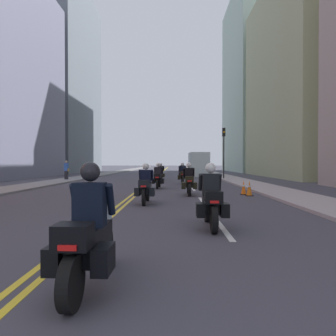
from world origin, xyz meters
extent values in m
plane|color=#403E49|center=(0.00, 48.00, 0.00)|extent=(264.00, 264.00, 0.00)
cube|color=gray|center=(-7.62, 48.00, 0.06)|extent=(2.49, 144.00, 0.12)
cube|color=#A5999D|center=(7.62, 48.00, 0.06)|extent=(2.49, 144.00, 0.12)
cube|color=yellow|center=(-0.12, 48.00, 0.00)|extent=(0.12, 132.00, 0.01)
cube|color=yellow|center=(0.12, 48.00, 0.00)|extent=(0.12, 132.00, 0.01)
cube|color=silver|center=(3.19, 8.00, 0.00)|extent=(0.14, 2.40, 0.01)
cube|color=silver|center=(3.19, 14.00, 0.00)|extent=(0.14, 2.40, 0.01)
cube|color=silver|center=(3.19, 20.00, 0.00)|extent=(0.14, 2.40, 0.01)
cube|color=silver|center=(3.19, 26.00, 0.00)|extent=(0.14, 2.40, 0.01)
cube|color=silver|center=(3.19, 32.00, 0.00)|extent=(0.14, 2.40, 0.01)
cube|color=silver|center=(3.19, 38.00, 0.00)|extent=(0.14, 2.40, 0.01)
cube|color=silver|center=(3.19, 44.00, 0.00)|extent=(0.14, 2.40, 0.01)
cube|color=silver|center=(3.19, 50.00, 0.00)|extent=(0.14, 2.40, 0.01)
cube|color=silver|center=(3.19, 56.00, 0.00)|extent=(0.14, 2.40, 0.01)
cube|color=#A3AA80|center=(17.54, 37.37, 11.12)|extent=(9.99, 20.93, 22.25)
cube|color=slate|center=(-16.43, 55.17, 15.39)|extent=(7.78, 20.70, 30.78)
cube|color=#2D3847|center=(-20.34, 55.17, 7.70)|extent=(0.04, 17.39, 0.90)
cube|color=#2D3847|center=(-20.34, 55.17, 13.34)|extent=(0.04, 17.39, 0.90)
cube|color=#2D3847|center=(-20.34, 55.17, 18.98)|extent=(0.04, 17.39, 0.90)
cube|color=#2D3847|center=(-20.34, 55.17, 24.62)|extent=(0.04, 17.39, 0.90)
cube|color=#A7C2B1|center=(17.45, 60.17, 15.99)|extent=(9.81, 20.76, 31.98)
cube|color=#2D3847|center=(22.37, 60.17, 8.00)|extent=(0.04, 17.44, 0.90)
cube|color=#2D3847|center=(22.37, 60.17, 25.59)|extent=(0.04, 17.44, 0.90)
cylinder|color=black|center=(0.89, 5.24, 0.31)|extent=(0.15, 0.61, 0.61)
cylinder|color=black|center=(0.85, 3.67, 0.31)|extent=(0.15, 0.61, 0.61)
cube|color=silver|center=(0.89, 5.24, 0.63)|extent=(0.15, 0.32, 0.04)
cube|color=black|center=(0.87, 4.46, 0.59)|extent=(0.35, 1.20, 0.40)
cube|color=black|center=(0.85, 3.75, 0.81)|extent=(0.41, 0.37, 0.28)
cube|color=red|center=(0.85, 3.56, 0.73)|extent=(0.20, 0.03, 0.06)
cube|color=black|center=(0.58, 3.99, 0.49)|extent=(0.21, 0.44, 0.32)
cube|color=black|center=(1.14, 3.98, 0.49)|extent=(0.21, 0.44, 0.32)
cube|color=#B2C1CC|center=(0.88, 4.96, 0.97)|extent=(0.36, 0.13, 0.36)
cube|color=black|center=(0.87, 4.41, 1.07)|extent=(0.41, 0.27, 0.58)
cylinder|color=black|center=(0.63, 4.56, 1.12)|extent=(0.11, 0.28, 0.45)
cylinder|color=black|center=(1.11, 4.55, 1.12)|extent=(0.11, 0.28, 0.45)
sphere|color=black|center=(0.87, 4.44, 1.50)|extent=(0.26, 0.26, 0.26)
cylinder|color=black|center=(2.90, 9.05, 0.32)|extent=(0.14, 0.64, 0.64)
cylinder|color=black|center=(2.89, 7.56, 0.32)|extent=(0.14, 0.64, 0.64)
cube|color=silver|center=(2.90, 9.05, 0.66)|extent=(0.14, 0.32, 0.04)
cube|color=black|center=(2.89, 8.31, 0.60)|extent=(0.33, 1.14, 0.40)
cube|color=black|center=(2.89, 7.64, 0.82)|extent=(0.40, 0.36, 0.28)
cube|color=red|center=(2.89, 7.45, 0.74)|extent=(0.20, 0.03, 0.06)
cube|color=black|center=(2.61, 7.86, 0.50)|extent=(0.20, 0.44, 0.32)
cube|color=black|center=(3.17, 7.86, 0.50)|extent=(0.20, 0.44, 0.32)
cube|color=#B2C1CC|center=(2.90, 8.78, 0.98)|extent=(0.36, 0.12, 0.36)
cube|color=black|center=(2.89, 8.26, 1.07)|extent=(0.40, 0.26, 0.55)
cylinder|color=black|center=(2.65, 8.41, 1.12)|extent=(0.10, 0.28, 0.45)
cylinder|color=black|center=(3.13, 8.41, 1.12)|extent=(0.10, 0.28, 0.45)
sphere|color=white|center=(2.89, 8.29, 1.49)|extent=(0.26, 0.26, 0.26)
cylinder|color=black|center=(0.89, 13.79, 0.32)|extent=(0.11, 0.65, 0.65)
cylinder|color=black|center=(0.86, 12.28, 0.32)|extent=(0.11, 0.65, 0.65)
cube|color=silver|center=(0.89, 13.79, 0.67)|extent=(0.15, 0.32, 0.04)
cube|color=black|center=(0.88, 13.04, 0.60)|extent=(0.34, 1.15, 0.40)
cube|color=black|center=(0.86, 12.36, 0.82)|extent=(0.41, 0.37, 0.28)
cube|color=red|center=(0.86, 12.17, 0.74)|extent=(0.20, 0.03, 0.06)
cube|color=black|center=(0.59, 12.59, 0.50)|extent=(0.21, 0.44, 0.32)
cube|color=black|center=(1.15, 12.58, 0.50)|extent=(0.21, 0.44, 0.32)
cube|color=#B2C1CC|center=(0.89, 13.52, 0.98)|extent=(0.36, 0.13, 0.36)
cube|color=black|center=(0.88, 12.99, 1.07)|extent=(0.41, 0.27, 0.53)
cylinder|color=black|center=(0.64, 13.14, 1.12)|extent=(0.11, 0.28, 0.45)
cylinder|color=black|center=(1.12, 13.13, 1.12)|extent=(0.11, 0.28, 0.45)
sphere|color=white|center=(0.88, 13.02, 1.47)|extent=(0.26, 0.26, 0.26)
cylinder|color=black|center=(2.76, 17.23, 0.32)|extent=(0.14, 0.65, 0.65)
cylinder|color=black|center=(2.74, 15.71, 0.32)|extent=(0.14, 0.65, 0.65)
cube|color=silver|center=(2.76, 17.23, 0.67)|extent=(0.14, 0.32, 0.04)
cube|color=black|center=(2.75, 16.47, 0.60)|extent=(0.33, 1.16, 0.40)
cube|color=black|center=(2.74, 15.78, 0.82)|extent=(0.40, 0.36, 0.28)
cube|color=red|center=(2.74, 15.59, 0.74)|extent=(0.20, 0.03, 0.06)
cube|color=black|center=(2.47, 16.01, 0.50)|extent=(0.20, 0.44, 0.32)
cube|color=black|center=(3.03, 16.01, 0.50)|extent=(0.20, 0.44, 0.32)
cube|color=#B2C1CC|center=(2.75, 16.96, 0.98)|extent=(0.36, 0.12, 0.36)
cube|color=black|center=(2.75, 16.42, 1.08)|extent=(0.40, 0.26, 0.56)
cylinder|color=black|center=(2.51, 16.57, 1.13)|extent=(0.10, 0.28, 0.45)
cylinder|color=black|center=(2.99, 16.57, 1.13)|extent=(0.10, 0.28, 0.45)
sphere|color=white|center=(2.75, 16.45, 1.50)|extent=(0.26, 0.26, 0.26)
cylinder|color=black|center=(1.06, 21.51, 0.30)|extent=(0.14, 0.61, 0.61)
cylinder|color=black|center=(0.99, 19.89, 0.30)|extent=(0.14, 0.61, 0.61)
cube|color=silver|center=(1.06, 21.51, 0.63)|extent=(0.15, 0.33, 0.04)
cube|color=black|center=(1.02, 20.70, 0.58)|extent=(0.37, 1.24, 0.40)
cube|color=black|center=(0.99, 19.97, 0.80)|extent=(0.41, 0.38, 0.28)
cube|color=red|center=(0.98, 19.78, 0.72)|extent=(0.20, 0.04, 0.06)
cube|color=black|center=(0.72, 20.23, 0.48)|extent=(0.22, 0.45, 0.32)
cube|color=black|center=(1.28, 20.20, 0.48)|extent=(0.22, 0.45, 0.32)
cube|color=#B2C1CC|center=(1.05, 21.22, 0.96)|extent=(0.36, 0.14, 0.36)
cube|color=black|center=(1.02, 20.65, 1.06)|extent=(0.41, 0.28, 0.56)
cylinder|color=black|center=(0.79, 20.81, 1.11)|extent=(0.11, 0.28, 0.45)
cylinder|color=black|center=(1.27, 20.79, 1.11)|extent=(0.11, 0.28, 0.45)
sphere|color=white|center=(1.02, 20.68, 1.48)|extent=(0.26, 0.26, 0.26)
cylinder|color=black|center=(2.65, 25.64, 0.34)|extent=(0.13, 0.68, 0.68)
cylinder|color=black|center=(2.68, 24.11, 0.34)|extent=(0.13, 0.68, 0.68)
cube|color=silver|center=(2.65, 25.64, 0.70)|extent=(0.15, 0.32, 0.04)
cube|color=black|center=(2.66, 24.88, 0.62)|extent=(0.35, 1.18, 0.40)
cube|color=black|center=(2.68, 24.18, 0.84)|extent=(0.41, 0.37, 0.28)
cube|color=red|center=(2.68, 23.99, 0.76)|extent=(0.20, 0.03, 0.06)
cube|color=black|center=(2.39, 24.41, 0.52)|extent=(0.21, 0.44, 0.32)
cube|color=black|center=(2.95, 24.42, 0.52)|extent=(0.21, 0.44, 0.32)
cube|color=#B2C1CC|center=(2.65, 25.37, 1.00)|extent=(0.36, 0.13, 0.36)
cube|color=black|center=(2.66, 24.83, 1.09)|extent=(0.41, 0.27, 0.54)
cylinder|color=black|center=(2.42, 24.97, 1.14)|extent=(0.11, 0.28, 0.45)
cylinder|color=black|center=(2.90, 24.98, 1.14)|extent=(0.11, 0.28, 0.45)
sphere|color=white|center=(2.66, 24.86, 1.50)|extent=(0.26, 0.26, 0.26)
cylinder|color=black|center=(0.90, 29.83, 0.33)|extent=(0.15, 0.66, 0.66)
cylinder|color=black|center=(0.83, 28.22, 0.33)|extent=(0.15, 0.66, 0.66)
cube|color=silver|center=(0.90, 29.83, 0.68)|extent=(0.15, 0.33, 0.04)
cube|color=black|center=(0.86, 29.02, 0.61)|extent=(0.37, 1.24, 0.40)
cube|color=black|center=(0.83, 28.30, 0.83)|extent=(0.41, 0.38, 0.28)
cube|color=red|center=(0.83, 28.11, 0.75)|extent=(0.20, 0.04, 0.06)
cube|color=black|center=(0.56, 28.55, 0.51)|extent=(0.22, 0.45, 0.32)
cube|color=black|center=(1.12, 28.53, 0.51)|extent=(0.22, 0.45, 0.32)
cube|color=#B2C1CC|center=(0.88, 29.54, 0.99)|extent=(0.36, 0.14, 0.36)
cube|color=black|center=(0.86, 28.97, 1.06)|extent=(0.41, 0.28, 0.51)
cylinder|color=black|center=(0.63, 29.13, 1.11)|extent=(0.11, 0.28, 0.45)
cylinder|color=black|center=(1.11, 29.11, 1.11)|extent=(0.11, 0.28, 0.45)
sphere|color=white|center=(0.86, 29.00, 1.46)|extent=(0.26, 0.26, 0.26)
cylinder|color=black|center=(2.89, 33.50, 0.31)|extent=(0.15, 0.62, 0.62)
cylinder|color=black|center=(2.87, 31.98, 0.31)|extent=(0.15, 0.62, 0.62)
cube|color=silver|center=(2.89, 33.50, 0.64)|extent=(0.15, 0.32, 0.04)
cube|color=black|center=(2.88, 32.74, 0.59)|extent=(0.34, 1.16, 0.40)
cube|color=black|center=(2.87, 32.06, 0.81)|extent=(0.41, 0.37, 0.28)
cube|color=red|center=(2.86, 31.87, 0.73)|extent=(0.20, 0.03, 0.06)
cube|color=black|center=(2.59, 32.29, 0.49)|extent=(0.21, 0.44, 0.32)
cube|color=black|center=(3.15, 32.28, 0.49)|extent=(0.21, 0.44, 0.32)
cube|color=#B2C1CC|center=(2.89, 33.23, 0.97)|extent=(0.36, 0.13, 0.36)
cube|color=black|center=(2.88, 32.69, 1.07)|extent=(0.40, 0.27, 0.55)
cylinder|color=black|center=(2.64, 32.85, 1.12)|extent=(0.10, 0.28, 0.45)
cylinder|color=black|center=(3.12, 32.84, 1.12)|extent=(0.10, 0.28, 0.45)
sphere|color=white|center=(2.88, 32.72, 1.48)|extent=(0.26, 0.26, 0.26)
cube|color=black|center=(5.53, 16.66, 0.01)|extent=(0.31, 0.31, 0.03)
cone|color=orange|center=(5.53, 16.66, 0.38)|extent=(0.25, 0.25, 0.70)
cylinder|color=white|center=(5.53, 16.66, 0.46)|extent=(0.17, 0.17, 0.08)
cube|color=black|center=(5.68, 16.05, 0.01)|extent=(0.35, 0.35, 0.03)
cone|color=orange|center=(5.68, 16.05, 0.39)|extent=(0.28, 0.28, 0.71)
cylinder|color=white|center=(5.68, 16.05, 0.47)|extent=(0.19, 0.19, 0.08)
cylinder|color=black|center=(6.77, 31.15, 2.09)|extent=(0.12, 0.12, 4.18)
cube|color=black|center=(6.77, 31.15, 4.53)|extent=(0.28, 0.28, 0.80)
sphere|color=yellow|center=(6.77, 31.00, 4.53)|extent=(0.18, 0.18, 0.18)
cube|color=#26262D|center=(-7.64, 29.09, 0.44)|extent=(0.33, 0.29, 0.88)
cube|color=blue|center=(-7.64, 29.09, 1.23)|extent=(0.42, 0.34, 0.70)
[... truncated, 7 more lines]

